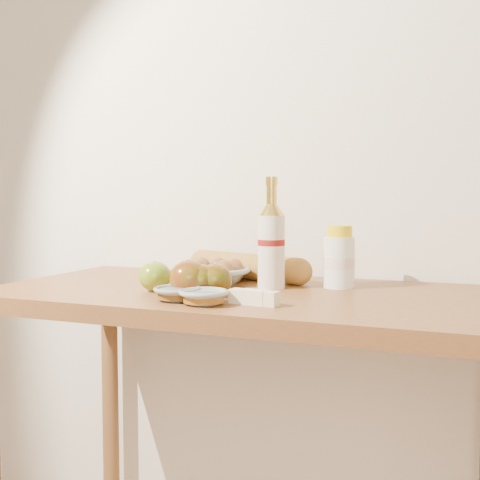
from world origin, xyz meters
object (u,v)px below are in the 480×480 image
at_px(baguette, 247,266).
at_px(cream_bottle, 339,259).
at_px(egg_bowl, 214,273).
at_px(table, 245,341).
at_px(bourbon_bottle, 271,243).

bearing_deg(baguette, cream_bottle, 8.01).
distance_m(egg_bowl, baguette, 0.12).
relative_size(table, bourbon_bottle, 4.50).
height_order(cream_bottle, egg_bowl, cream_bottle).
bearing_deg(bourbon_bottle, egg_bowl, 150.43).
height_order(table, cream_bottle, cream_bottle).
xyz_separation_m(table, bourbon_bottle, (0.05, 0.05, 0.23)).
bearing_deg(cream_bottle, bourbon_bottle, -143.02).
relative_size(bourbon_bottle, baguette, 0.65).
bearing_deg(egg_bowl, bourbon_bottle, -5.97).
bearing_deg(baguette, egg_bowl, -90.86).
bearing_deg(bourbon_bottle, table, -158.51).
distance_m(table, cream_bottle, 0.30).
relative_size(table, baguette, 2.93).
relative_size(table, egg_bowl, 6.07).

